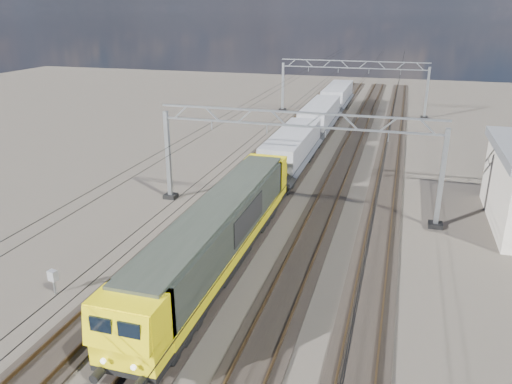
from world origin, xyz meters
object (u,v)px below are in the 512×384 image
(hopper_wagon_lead, at_px, (292,149))
(hopper_wagon_third, at_px, (337,96))
(catenary_gantry_mid, at_px, (295,158))
(trackside_cabinet, at_px, (53,276))
(hopper_wagon_mid, at_px, (320,117))
(locomotive, at_px, (219,232))
(catenary_gantry_far, at_px, (352,85))

(hopper_wagon_lead, bearing_deg, hopper_wagon_third, 90.00)
(catenary_gantry_mid, height_order, trackside_cabinet, catenary_gantry_mid)
(hopper_wagon_lead, relative_size, hopper_wagon_mid, 1.00)
(catenary_gantry_mid, height_order, hopper_wagon_lead, catenary_gantry_mid)
(trackside_cabinet, bearing_deg, locomotive, 42.59)
(catenary_gantry_mid, bearing_deg, hopper_wagon_mid, 95.10)
(catenary_gantry_far, xyz_separation_m, trackside_cabinet, (-9.16, -49.99, -2.93))
(locomotive, distance_m, hopper_wagon_lead, 17.70)
(catenary_gantry_mid, relative_size, hopper_wagon_lead, 1.53)
(hopper_wagon_lead, distance_m, hopper_wagon_mid, 14.20)
(catenary_gantry_far, xyz_separation_m, hopper_wagon_mid, (-2.00, -13.57, -1.67))
(hopper_wagon_third, bearing_deg, hopper_wagon_lead, -90.00)
(hopper_wagon_lead, distance_m, trackside_cabinet, 23.38)
(hopper_wagon_third, xyz_separation_m, trackside_cabinet, (-7.16, -50.62, -1.26))
(locomotive, relative_size, hopper_wagon_third, 1.62)
(hopper_wagon_lead, bearing_deg, hopper_wagon_mid, 90.00)
(hopper_wagon_mid, bearing_deg, catenary_gantry_mid, -84.90)
(hopper_wagon_lead, xyz_separation_m, hopper_wagon_mid, (0.00, 14.20, 0.00))
(catenary_gantry_far, height_order, hopper_wagon_third, catenary_gantry_far)
(catenary_gantry_mid, height_order, locomotive, catenary_gantry_mid)
(locomotive, xyz_separation_m, trackside_cabinet, (-7.16, -4.52, -1.35))
(catenary_gantry_mid, relative_size, hopper_wagon_mid, 1.53)
(catenary_gantry_mid, bearing_deg, hopper_wagon_lead, 103.65)
(catenary_gantry_mid, distance_m, catenary_gantry_far, 36.00)
(trackside_cabinet, bearing_deg, catenary_gantry_mid, 67.09)
(catenary_gantry_far, height_order, locomotive, catenary_gantry_far)
(catenary_gantry_far, relative_size, locomotive, 0.94)
(hopper_wagon_mid, bearing_deg, hopper_wagon_lead, -90.00)
(hopper_wagon_mid, height_order, trackside_cabinet, hopper_wagon_mid)
(catenary_gantry_mid, relative_size, trackside_cabinet, 15.51)
(catenary_gantry_far, relative_size, hopper_wagon_lead, 1.53)
(hopper_wagon_lead, bearing_deg, catenary_gantry_mid, -76.35)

